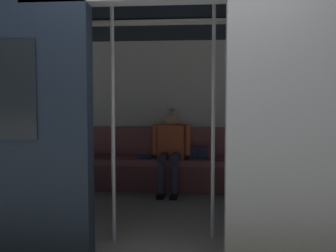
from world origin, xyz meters
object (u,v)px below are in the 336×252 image
at_px(bench_seat, 175,166).
at_px(person_seated, 171,145).
at_px(grab_pole_far, 213,122).
at_px(grab_pole_door, 113,123).
at_px(train_car, 163,78).
at_px(book, 146,157).
at_px(handbag, 198,153).

bearing_deg(bench_seat, person_seated, 40.09).
distance_m(bench_seat, grab_pole_far, 1.99).
distance_m(bench_seat, grab_pole_door, 2.12).
bearing_deg(grab_pole_door, train_car, -115.43).
relative_size(train_car, grab_pole_far, 2.88).
bearing_deg(book, person_seated, -171.89).
xyz_separation_m(train_car, handbag, (-0.40, -1.20, -1.02)).
height_order(grab_pole_door, grab_pole_far, same).
bearing_deg(person_seated, handbag, -162.00).
relative_size(bench_seat, handbag, 12.48).
relative_size(book, grab_pole_far, 0.10).
bearing_deg(grab_pole_far, bench_seat, -75.61).
bearing_deg(grab_pole_far, person_seated, -73.32).
bearing_deg(grab_pole_door, handbag, -111.47).
relative_size(person_seated, grab_pole_door, 0.54).
distance_m(person_seated, handbag, 0.43).
bearing_deg(grab_pole_far, train_car, -51.46).
bearing_deg(book, grab_pole_door, 111.53).
height_order(train_car, book, train_car).
xyz_separation_m(train_car, grab_pole_door, (0.39, 0.81, -0.47)).
bearing_deg(grab_pole_door, person_seated, -101.94).
bearing_deg(bench_seat, grab_pole_door, 76.64).
bearing_deg(handbag, bench_seat, 12.90).
relative_size(bench_seat, person_seated, 2.69).
height_order(handbag, book, handbag).
bearing_deg(handbag, grab_pole_door, 68.53).
bearing_deg(grab_pole_far, handbag, -86.07).
relative_size(handbag, grab_pole_door, 0.12).
relative_size(bench_seat, grab_pole_door, 1.46).
bearing_deg(book, train_car, 129.48).
xyz_separation_m(train_car, bench_seat, (-0.07, -1.12, -1.21)).
xyz_separation_m(train_car, grab_pole_far, (-0.53, 0.67, -0.47)).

